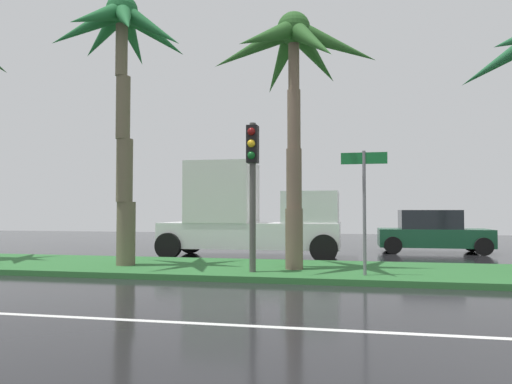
% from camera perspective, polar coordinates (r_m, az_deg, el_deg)
% --- Properties ---
extents(ground_plane, '(90.00, 42.00, 0.10)m').
position_cam_1_polar(ground_plane, '(14.08, 18.97, -9.29)').
color(ground_plane, black).
extents(near_lane_divider_stripe, '(81.00, 0.14, 0.01)m').
position_cam_1_polar(near_lane_divider_stripe, '(7.29, 26.52, -15.53)').
color(near_lane_divider_stripe, white).
rests_on(near_lane_divider_stripe, ground_plane).
extents(median_strip, '(85.50, 4.00, 0.15)m').
position_cam_1_polar(median_strip, '(13.08, 19.55, -9.28)').
color(median_strip, '#2D6B33').
rests_on(median_strip, ground_plane).
extents(palm_tree_mid_left, '(3.96, 4.16, 7.74)m').
position_cam_1_polar(palm_tree_mid_left, '(14.55, -15.87, 15.86)').
color(palm_tree_mid_left, '#676048').
rests_on(palm_tree_mid_left, median_strip).
extents(palm_tree_centre_left, '(4.65, 4.30, 6.97)m').
position_cam_1_polar(palm_tree_centre_left, '(13.28, 4.61, 15.09)').
color(palm_tree_centre_left, '#715D4B').
rests_on(palm_tree_centre_left, median_strip).
extents(traffic_signal_median_left, '(0.28, 0.43, 3.79)m').
position_cam_1_polar(traffic_signal_median_left, '(11.99, -0.43, 2.81)').
color(traffic_signal_median_left, '#4C4C47').
rests_on(traffic_signal_median_left, median_strip).
extents(street_name_sign, '(1.10, 0.08, 3.00)m').
position_cam_1_polar(street_name_sign, '(11.66, 12.98, -0.35)').
color(street_name_sign, slate).
rests_on(street_name_sign, median_strip).
extents(box_truck_lead, '(6.40, 2.64, 3.46)m').
position_cam_1_polar(box_truck_lead, '(17.15, -0.90, -2.77)').
color(box_truck_lead, white).
rests_on(box_truck_lead, ground_plane).
extents(car_in_traffic_leading, '(4.30, 2.02, 1.72)m').
position_cam_1_polar(car_in_traffic_leading, '(20.33, 20.55, -4.58)').
color(car_in_traffic_leading, '#195133').
rests_on(car_in_traffic_leading, ground_plane).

